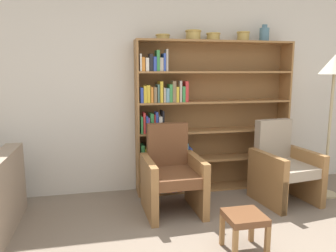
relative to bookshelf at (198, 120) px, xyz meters
The scene contains 11 objects.
wall_back 0.51m from the bookshelf, 143.99° to the left, with size 12.00×0.06×2.75m.
bookshelf is the anchor object (origin of this frame).
bowl_stoneware 1.17m from the bookshelf, behind, with size 0.19×0.19×0.07m.
bowl_copper 1.10m from the bookshelf, 169.63° to the right, with size 0.21×0.21×0.13m.
bowl_olive 1.10m from the bookshelf, ahead, with size 0.19×0.19×0.10m.
bowl_slate 1.25m from the bookshelf, ahead, with size 0.17×0.17×0.12m.
vase_tall 1.44m from the bookshelf, ahead, with size 0.13×0.13×0.22m.
armchair_leather 0.94m from the bookshelf, 128.89° to the right, with size 0.66×0.70×0.99m.
armchair_cushioned 1.23m from the bookshelf, 33.36° to the right, with size 0.73×0.76×0.99m.
floor_lamp 1.78m from the bookshelf, 19.72° to the right, with size 0.38×0.38×1.80m.
footstool 1.74m from the bookshelf, 92.02° to the right, with size 0.34×0.34×0.36m.
Camera 1 is at (-1.06, -1.75, 1.62)m, focal length 35.00 mm.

